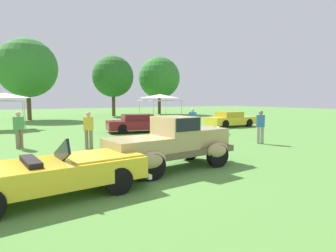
% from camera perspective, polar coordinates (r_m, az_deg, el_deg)
% --- Properties ---
extents(ground_plane, '(120.00, 120.00, 0.00)m').
position_cam_1_polar(ground_plane, '(9.40, -4.27, -8.48)').
color(ground_plane, '#568C3D').
extents(feature_pickup_truck, '(4.53, 2.17, 1.70)m').
position_cam_1_polar(feature_pickup_truck, '(9.20, 0.97, -3.27)').
color(feature_pickup_truck, brown).
rests_on(feature_pickup_truck, ground_plane).
extents(neighbor_convertible, '(4.52, 2.15, 1.40)m').
position_cam_1_polar(neighbor_convertible, '(7.18, -21.57, -8.51)').
color(neighbor_convertible, yellow).
rests_on(neighbor_convertible, ground_plane).
extents(show_car_burgundy, '(4.63, 2.43, 1.22)m').
position_cam_1_polar(show_car_burgundy, '(19.38, -5.80, 0.54)').
color(show_car_burgundy, maroon).
rests_on(show_car_burgundy, ground_plane).
extents(show_car_yellow, '(4.23, 1.76, 1.22)m').
position_cam_1_polar(show_car_yellow, '(23.58, 12.52, 1.32)').
color(show_car_yellow, yellow).
rests_on(show_car_yellow, ground_plane).
extents(spectator_near_truck, '(0.37, 0.46, 1.69)m').
position_cam_1_polar(spectator_near_truck, '(17.28, 4.96, 0.99)').
color(spectator_near_truck, '#9E998E').
rests_on(spectator_near_truck, ground_plane).
extents(spectator_between_cars, '(0.46, 0.39, 1.69)m').
position_cam_1_polar(spectator_between_cars, '(13.22, -15.72, -0.59)').
color(spectator_between_cars, '#7F7056').
rests_on(spectator_between_cars, ground_plane).
extents(spectator_by_row, '(0.46, 0.44, 1.69)m').
position_cam_1_polar(spectator_by_row, '(14.55, -27.85, -0.48)').
color(spectator_by_row, '#7F7056').
rests_on(spectator_by_row, ground_plane).
extents(spectator_far_side, '(0.45, 0.46, 1.69)m').
position_cam_1_polar(spectator_far_side, '(15.00, 18.13, 0.05)').
color(spectator_far_side, '#9E998E').
rests_on(spectator_far_side, ground_plane).
extents(canopy_tent_left_field, '(2.62, 2.62, 2.71)m').
position_cam_1_polar(canopy_tent_left_field, '(24.08, -30.00, 5.14)').
color(canopy_tent_left_field, '#B7B7BC').
rests_on(canopy_tent_left_field, ground_plane).
extents(canopy_tent_center_field, '(3.34, 3.34, 2.71)m').
position_cam_1_polar(canopy_tent_center_field, '(27.42, -1.61, 5.84)').
color(canopy_tent_center_field, '#B7B7BC').
rests_on(canopy_tent_center_field, ground_plane).
extents(treeline_far_left, '(6.17, 6.17, 8.60)m').
position_cam_1_polar(treeline_far_left, '(33.87, -26.50, 10.41)').
color(treeline_far_left, brown).
rests_on(treeline_far_left, ground_plane).
extents(treeline_mid_left, '(5.30, 5.30, 7.79)m').
position_cam_1_polar(treeline_mid_left, '(37.81, -11.02, 9.74)').
color(treeline_mid_left, brown).
rests_on(treeline_mid_left, ground_plane).
extents(treeline_center, '(6.03, 6.03, 8.35)m').
position_cam_1_polar(treeline_center, '(41.99, -1.77, 9.68)').
color(treeline_center, '#47331E').
rests_on(treeline_center, ground_plane).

